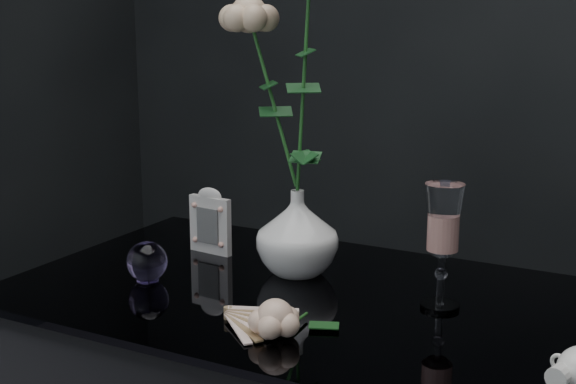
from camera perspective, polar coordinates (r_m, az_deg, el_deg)
The scene contains 7 objects.
vase at distance 1.36m, azimuth 0.66°, elevation -2.90°, with size 0.14×0.14×0.15m, color white.
wine_glass at distance 1.22m, azimuth 10.92°, elevation -3.85°, with size 0.06×0.06×0.19m, color white, non-canonical shape.
picture_frame at distance 1.49m, azimuth -5.55°, elevation -2.02°, with size 0.09×0.07×0.12m, color silver, non-canonical shape.
paperweight at distance 1.35m, azimuth -9.99°, elevation -4.89°, with size 0.07×0.07×0.07m, color #9B80D1, non-canonical shape.
paper_fan at distance 1.19m, azimuth -4.30°, elevation -8.49°, with size 0.21×0.16×0.02m, color #F7E1C5, non-canonical shape.
loose_rose at distance 1.12m, azimuth -0.92°, elevation -8.97°, with size 0.12×0.16×0.05m, color #FFC4A4, non-canonical shape.
roses at distance 1.32m, azimuth 0.02°, elevation 9.15°, with size 0.21×0.12×0.47m.
Camera 1 is at (0.50, -1.03, 1.20)m, focal length 50.00 mm.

